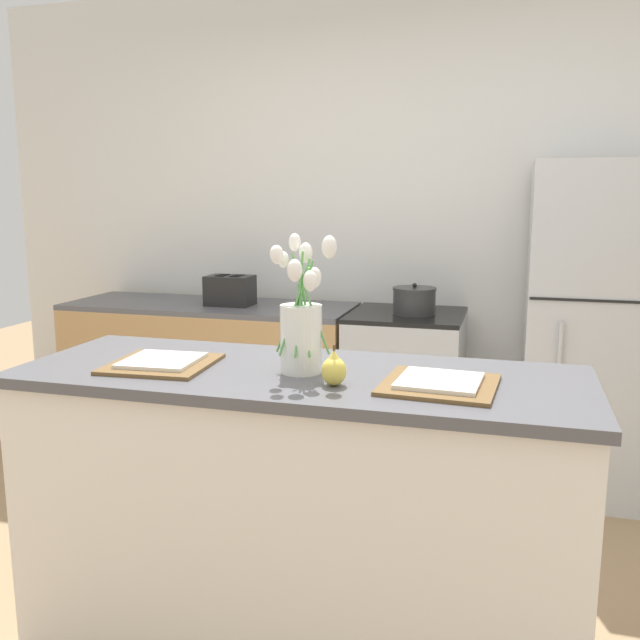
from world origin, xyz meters
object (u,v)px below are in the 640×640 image
(toaster, at_px, (230,290))
(pear_figurine, at_px, (334,370))
(cooking_pot, at_px, (414,301))
(flower_vase, at_px, (301,323))
(stove_range, at_px, (405,392))
(plate_setting_left, at_px, (162,363))
(plate_setting_right, at_px, (439,383))
(refrigerator, at_px, (596,331))

(toaster, bearing_deg, pear_figurine, -57.98)
(pear_figurine, height_order, cooking_pot, pear_figurine)
(toaster, bearing_deg, flower_vase, -59.62)
(pear_figurine, bearing_deg, stove_range, 91.66)
(cooking_pot, bearing_deg, stove_range, 151.17)
(pear_figurine, distance_m, cooking_pot, 1.71)
(plate_setting_left, xyz_separation_m, cooking_pot, (0.59, 1.63, -0.01))
(plate_setting_right, bearing_deg, toaster, 129.82)
(plate_setting_left, relative_size, toaster, 1.22)
(flower_vase, relative_size, plate_setting_left, 1.26)
(toaster, bearing_deg, stove_range, 0.94)
(flower_vase, height_order, plate_setting_left, flower_vase)
(toaster, bearing_deg, plate_setting_left, -73.95)
(refrigerator, xyz_separation_m, cooking_pot, (-0.91, -0.02, 0.12))
(plate_setting_right, height_order, toaster, toaster)
(stove_range, distance_m, plate_setting_left, 1.82)
(flower_vase, height_order, toaster, flower_vase)
(stove_range, relative_size, pear_figurine, 7.30)
(stove_range, bearing_deg, flower_vase, -93.05)
(plate_setting_right, height_order, cooking_pot, cooking_pot)
(refrigerator, distance_m, cooking_pot, 0.92)
(pear_figurine, distance_m, plate_setting_left, 0.60)
(stove_range, bearing_deg, cooking_pot, -28.83)
(refrigerator, xyz_separation_m, toaster, (-1.97, -0.02, 0.13))
(stove_range, height_order, cooking_pot, cooking_pot)
(flower_vase, height_order, plate_setting_right, flower_vase)
(refrigerator, height_order, flower_vase, refrigerator)
(stove_range, xyz_separation_m, plate_setting_left, (-0.55, -1.66, 0.52))
(plate_setting_right, bearing_deg, pear_figurine, -166.59)
(pear_figurine, relative_size, toaster, 0.43)
(stove_range, height_order, toaster, toaster)
(pear_figurine, xyz_separation_m, toaster, (-1.07, 1.71, -0.03))
(pear_figurine, xyz_separation_m, plate_setting_right, (0.30, 0.07, -0.04))
(stove_range, distance_m, plate_setting_right, 1.77)
(stove_range, relative_size, toaster, 3.14)
(refrigerator, height_order, pear_figurine, refrigerator)
(plate_setting_left, relative_size, cooking_pot, 1.47)
(pear_figurine, xyz_separation_m, plate_setting_left, (-0.60, 0.07, -0.04))
(stove_range, relative_size, plate_setting_left, 2.58)
(stove_range, height_order, plate_setting_left, plate_setting_left)
(flower_vase, bearing_deg, toaster, 120.38)
(plate_setting_left, height_order, cooking_pot, cooking_pot)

